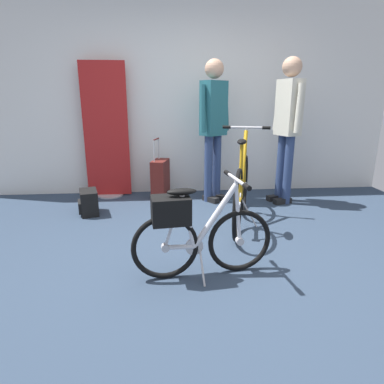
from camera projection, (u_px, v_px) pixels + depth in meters
ground_plane at (190, 262)px, 2.77m from camera, size 6.11×6.11×0.00m
back_wall at (177, 89)px, 4.57m from camera, size 6.11×0.10×2.93m
floor_banner_stand at (106, 138)px, 4.47m from camera, size 0.60×0.36×1.82m
folding_bike_foreground at (194, 230)px, 2.47m from camera, size 1.10×0.53×0.78m
display_bike_left at (241, 190)px, 3.51m from camera, size 0.61×1.46×1.05m
visitor_near_wall at (288, 121)px, 4.13m from camera, size 0.34×0.52×1.83m
visitor_browsing at (214, 121)px, 4.21m from camera, size 0.43×0.39×1.81m
rolling_suitcase at (160, 179)px, 4.48m from camera, size 0.27×0.39×0.83m
backpack_on_floor at (89, 202)px, 3.91m from camera, size 0.29×0.37×0.29m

